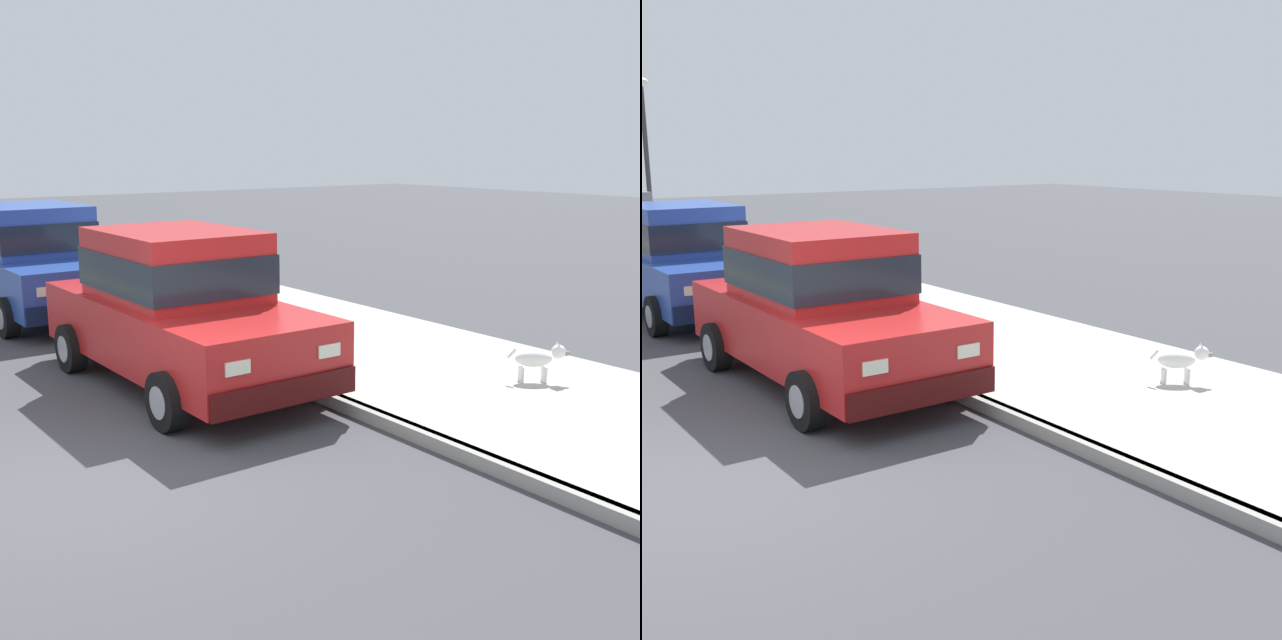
{
  "view_description": "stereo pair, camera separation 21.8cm",
  "coord_description": "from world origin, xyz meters",
  "views": [
    {
      "loc": [
        -2.18,
        -6.48,
        2.92
      ],
      "look_at": [
        3.51,
        1.09,
        0.85
      ],
      "focal_mm": 45.07,
      "sensor_mm": 36.0,
      "label": 1
    },
    {
      "loc": [
        -2.01,
        -6.61,
        2.92
      ],
      "look_at": [
        3.51,
        1.09,
        0.85
      ],
      "focal_mm": 45.07,
      "sensor_mm": 36.0,
      "label": 2
    }
  ],
  "objects": [
    {
      "name": "sidewalk",
      "position": [
        5.0,
        0.0,
        0.07
      ],
      "size": [
        3.6,
        64.0,
        0.14
      ],
      "primitive_type": "cube",
      "color": "#B7B5AD",
      "rests_on": "ground"
    },
    {
      "name": "car_blue_sedan",
      "position": [
        2.13,
        7.5,
        0.98
      ],
      "size": [
        2.05,
        4.61,
        1.92
      ],
      "color": "#28479E",
      "rests_on": "ground"
    },
    {
      "name": "street_lamp",
      "position": [
        3.55,
        14.86,
        2.91
      ],
      "size": [
        0.36,
        0.36,
        4.42
      ],
      "color": "#2D2D33",
      "rests_on": "sidewalk"
    },
    {
      "name": "curb",
      "position": [
        3.2,
        0.0,
        0.07
      ],
      "size": [
        0.16,
        64.0,
        0.14
      ],
      "primitive_type": "cube",
      "color": "gray",
      "rests_on": "ground"
    },
    {
      "name": "car_red_sedan",
      "position": [
        2.23,
        2.26,
        0.98
      ],
      "size": [
        2.04,
        4.6,
        1.92
      ],
      "color": "red",
      "rests_on": "ground"
    },
    {
      "name": "ground_plane",
      "position": [
        0.0,
        0.0,
        0.0
      ],
      "size": [
        80.0,
        80.0,
        0.0
      ],
      "primitive_type": "plane",
      "color": "#424247"
    },
    {
      "name": "dog_white",
      "position": [
        5.48,
        -0.65,
        0.43
      ],
      "size": [
        0.61,
        0.52,
        0.49
      ],
      "color": "white",
      "rests_on": "sidewalk"
    }
  ]
}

